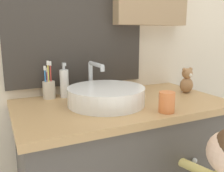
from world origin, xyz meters
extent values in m
cube|color=beige|center=(0.00, 0.63, 1.25)|extent=(3.20, 0.06, 2.50)
cube|color=#332D28|center=(-0.13, 0.59, 1.34)|extent=(0.79, 0.02, 0.88)
cube|color=#B2C1CC|center=(-0.13, 0.58, 1.34)|extent=(0.73, 0.01, 0.82)
cube|color=tan|center=(0.00, 0.31, 0.83)|extent=(1.05, 0.59, 0.03)
sphere|color=silver|center=(0.24, 0.02, 0.61)|extent=(0.02, 0.02, 0.02)
cylinder|color=white|center=(-0.09, 0.30, 0.89)|extent=(0.38, 0.38, 0.09)
cylinder|color=silver|center=(-0.09, 0.30, 0.93)|extent=(0.31, 0.31, 0.01)
cylinder|color=silver|center=(-0.09, 0.52, 0.94)|extent=(0.02, 0.02, 0.18)
cylinder|color=silver|center=(-0.09, 0.43, 1.03)|extent=(0.02, 0.17, 0.02)
cylinder|color=silver|center=(-0.09, 0.35, 1.02)|extent=(0.02, 0.02, 0.02)
sphere|color=white|center=(0.01, 0.52, 0.88)|extent=(0.05, 0.05, 0.05)
cylinder|color=beige|center=(-0.32, 0.54, 0.89)|extent=(0.07, 0.07, 0.09)
cylinder|color=#D6423D|center=(-0.30, 0.54, 0.95)|extent=(0.01, 0.01, 0.18)
cube|color=white|center=(-0.30, 0.54, 1.03)|extent=(0.01, 0.02, 0.02)
cylinder|color=pink|center=(-0.32, 0.55, 0.94)|extent=(0.01, 0.01, 0.15)
cube|color=white|center=(-0.32, 0.55, 1.00)|extent=(0.01, 0.02, 0.02)
cylinder|color=#3884DB|center=(-0.33, 0.53, 0.94)|extent=(0.01, 0.01, 0.16)
cube|color=white|center=(-0.33, 0.53, 1.01)|extent=(0.01, 0.02, 0.02)
cylinder|color=#E5CC4C|center=(-0.32, 0.52, 0.95)|extent=(0.01, 0.01, 0.19)
cube|color=white|center=(-0.32, 0.52, 1.04)|extent=(0.01, 0.02, 0.02)
cylinder|color=white|center=(-0.24, 0.53, 0.92)|extent=(0.05, 0.05, 0.15)
cylinder|color=silver|center=(-0.24, 0.53, 1.01)|extent=(0.01, 0.01, 0.02)
cube|color=silver|center=(-0.24, 0.52, 1.03)|extent=(0.02, 0.03, 0.02)
cylinder|color=#E0CC70|center=(0.18, -0.02, 0.61)|extent=(0.11, 0.26, 0.04)
cylinder|color=pink|center=(0.15, 0.11, 0.65)|extent=(0.02, 0.05, 0.12)
ellipsoid|color=#9E7047|center=(0.43, 0.32, 0.89)|extent=(0.08, 0.06, 0.09)
sphere|color=#9E7047|center=(0.43, 0.32, 0.96)|extent=(0.06, 0.06, 0.06)
sphere|color=#9E7047|center=(0.41, 0.32, 0.98)|extent=(0.02, 0.02, 0.02)
sphere|color=#9E7047|center=(0.45, 0.32, 0.98)|extent=(0.02, 0.02, 0.02)
sphere|color=silver|center=(0.43, 0.30, 0.96)|extent=(0.02, 0.02, 0.02)
cylinder|color=orange|center=(0.10, 0.08, 0.89)|extent=(0.07, 0.07, 0.09)
camera|label=1|loc=(-0.56, -0.77, 1.20)|focal=40.00mm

